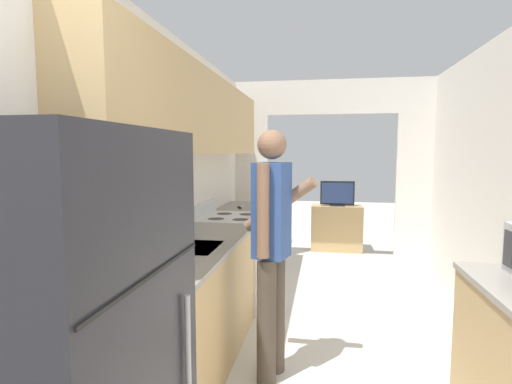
{
  "coord_description": "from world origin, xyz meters",
  "views": [
    {
      "loc": [
        -0.08,
        -0.54,
        1.55
      ],
      "look_at": [
        -0.75,
        3.37,
        1.15
      ],
      "focal_mm": 28.0,
      "sensor_mm": 36.0,
      "label": 1
    }
  ],
  "objects_px": {
    "tv_cabinet": "(336,228)",
    "television": "(337,194)",
    "refrigerator": "(56,372)",
    "knife": "(240,207)",
    "person": "(271,247)",
    "range_oven": "(232,259)"
  },
  "relations": [
    {
      "from": "refrigerator",
      "to": "range_oven",
      "type": "xyz_separation_m",
      "value": [
        -0.04,
        2.78,
        -0.36
      ]
    },
    {
      "from": "range_oven",
      "to": "tv_cabinet",
      "type": "xyz_separation_m",
      "value": [
        1.13,
        2.41,
        -0.1
      ]
    },
    {
      "from": "tv_cabinet",
      "to": "television",
      "type": "bearing_deg",
      "value": -90.0
    },
    {
      "from": "person",
      "to": "tv_cabinet",
      "type": "xyz_separation_m",
      "value": [
        0.54,
        3.73,
        -0.56
      ]
    },
    {
      "from": "refrigerator",
      "to": "knife",
      "type": "height_order",
      "value": "refrigerator"
    },
    {
      "from": "range_oven",
      "to": "knife",
      "type": "height_order",
      "value": "range_oven"
    },
    {
      "from": "refrigerator",
      "to": "television",
      "type": "distance_m",
      "value": 5.26
    },
    {
      "from": "range_oven",
      "to": "television",
      "type": "height_order",
      "value": "television"
    },
    {
      "from": "range_oven",
      "to": "person",
      "type": "height_order",
      "value": "person"
    },
    {
      "from": "refrigerator",
      "to": "range_oven",
      "type": "relative_size",
      "value": 1.57
    },
    {
      "from": "refrigerator",
      "to": "person",
      "type": "xyz_separation_m",
      "value": [
        0.54,
        1.46,
        0.1
      ]
    },
    {
      "from": "range_oven",
      "to": "person",
      "type": "distance_m",
      "value": 1.51
    },
    {
      "from": "range_oven",
      "to": "television",
      "type": "distance_m",
      "value": 2.66
    },
    {
      "from": "refrigerator",
      "to": "person",
      "type": "height_order",
      "value": "person"
    },
    {
      "from": "person",
      "to": "tv_cabinet",
      "type": "height_order",
      "value": "person"
    },
    {
      "from": "tv_cabinet",
      "to": "knife",
      "type": "bearing_deg",
      "value": -123.61
    },
    {
      "from": "person",
      "to": "refrigerator",
      "type": "bearing_deg",
      "value": 174.19
    },
    {
      "from": "person",
      "to": "television",
      "type": "bearing_deg",
      "value": 5.89
    },
    {
      "from": "television",
      "to": "range_oven",
      "type": "bearing_deg",
      "value": -115.45
    },
    {
      "from": "person",
      "to": "television",
      "type": "distance_m",
      "value": 3.72
    },
    {
      "from": "range_oven",
      "to": "knife",
      "type": "relative_size",
      "value": 3.21
    },
    {
      "from": "range_oven",
      "to": "knife",
      "type": "xyz_separation_m",
      "value": [
        -0.05,
        0.64,
        0.45
      ]
    }
  ]
}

